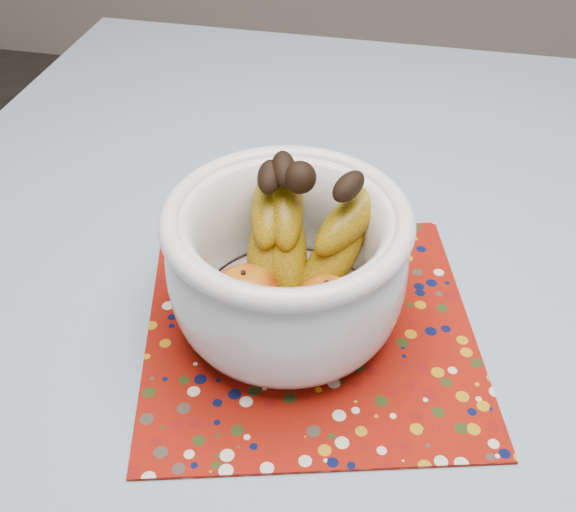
{
  "coord_description": "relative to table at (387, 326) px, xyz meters",
  "views": [
    {
      "loc": [
        0.0,
        -0.59,
        1.29
      ],
      "look_at": [
        -0.11,
        -0.09,
        0.85
      ],
      "focal_mm": 42.0,
      "sensor_mm": 36.0,
      "label": 1
    }
  ],
  "objects": [
    {
      "name": "placemat",
      "position": [
        -0.08,
        -0.1,
        0.09
      ],
      "size": [
        0.42,
        0.42,
        0.0
      ],
      "primitive_type": "cube",
      "rotation": [
        0.0,
        0.0,
        0.26
      ],
      "color": "maroon",
      "rests_on": "tablecloth"
    },
    {
      "name": "table",
      "position": [
        0.0,
        0.0,
        0.0
      ],
      "size": [
        1.2,
        1.2,
        0.75
      ],
      "color": "brown",
      "rests_on": "ground"
    },
    {
      "name": "fruit_bowl",
      "position": [
        -0.1,
        -0.09,
        0.18
      ],
      "size": [
        0.26,
        0.25,
        0.18
      ],
      "color": "silver",
      "rests_on": "placemat"
    },
    {
      "name": "tablecloth",
      "position": [
        0.0,
        0.0,
        0.08
      ],
      "size": [
        1.32,
        1.32,
        0.01
      ],
      "primitive_type": "cube",
      "color": "slate",
      "rests_on": "table"
    }
  ]
}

